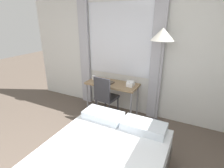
{
  "coord_description": "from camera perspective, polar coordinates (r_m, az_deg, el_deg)",
  "views": [
    {
      "loc": [
        1.27,
        -0.7,
        2.05
      ],
      "look_at": [
        -0.13,
        2.04,
        0.88
      ],
      "focal_mm": 28.0,
      "sensor_mm": 36.0,
      "label": 1
    }
  ],
  "objects": [
    {
      "name": "wall_back_with_window",
      "position": [
        3.76,
        6.25,
        10.11
      ],
      "size": [
        5.3,
        0.13,
        2.7
      ],
      "color": "silver",
      "rests_on": "ground_plane"
    },
    {
      "name": "telephone",
      "position": [
        3.6,
        6.05,
        0.09
      ],
      "size": [
        0.15,
        0.17,
        0.12
      ],
      "color": "white",
      "rests_on": "desk"
    },
    {
      "name": "book",
      "position": [
        3.77,
        -1.36,
        0.58
      ],
      "size": [
        0.26,
        0.19,
        0.02
      ],
      "rotation": [
        0.0,
        0.0,
        -0.07
      ],
      "color": "#4C4238",
      "rests_on": "desk"
    },
    {
      "name": "desk",
      "position": [
        3.79,
        0.03,
        -0.69
      ],
      "size": [
        1.13,
        0.49,
        0.73
      ],
      "color": "#937551",
      "rests_on": "ground_plane"
    },
    {
      "name": "standing_lamp",
      "position": [
        3.24,
        15.99,
        12.72
      ],
      "size": [
        0.41,
        0.41,
        1.89
      ],
      "color": "#4C4C51",
      "rests_on": "ground_plane"
    },
    {
      "name": "desk_chair",
      "position": [
        3.64,
        -2.27,
        -3.66
      ],
      "size": [
        0.44,
        0.44,
        0.95
      ],
      "rotation": [
        0.0,
        0.0,
        -0.1
      ],
      "color": "#333338",
      "rests_on": "ground_plane"
    },
    {
      "name": "mug",
      "position": [
        3.99,
        -6.01,
        2.11
      ],
      "size": [
        0.07,
        0.07,
        0.09
      ],
      "color": "white",
      "rests_on": "desk"
    }
  ]
}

